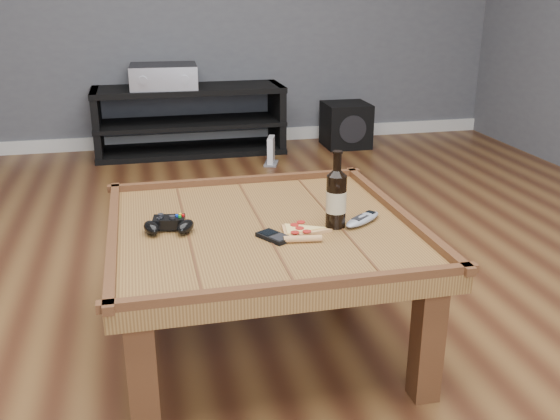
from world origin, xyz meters
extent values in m
plane|color=#3F2112|center=(0.00, 0.00, 0.00)|extent=(6.00, 6.00, 0.00)
cube|color=silver|center=(0.00, 2.99, 0.05)|extent=(5.00, 0.02, 0.10)
cube|color=brown|center=(0.00, 0.00, 0.42)|extent=(1.00, 1.00, 0.06)
cube|color=#3F2010|center=(-0.42, -0.42, 0.20)|extent=(0.08, 0.08, 0.39)
cube|color=#3F2010|center=(0.42, -0.42, 0.20)|extent=(0.08, 0.08, 0.39)
cube|color=#3F2010|center=(-0.42, 0.42, 0.20)|extent=(0.08, 0.08, 0.39)
cube|color=#3F2010|center=(0.42, 0.42, 0.20)|extent=(0.08, 0.08, 0.39)
cube|color=#3F2010|center=(0.00, 0.48, 0.46)|extent=(1.03, 0.03, 0.03)
cube|color=#3F2010|center=(0.00, -0.48, 0.46)|extent=(1.03, 0.03, 0.03)
cube|color=#3F2010|center=(0.48, 0.00, 0.46)|extent=(0.03, 1.03, 0.03)
cube|color=#3F2010|center=(-0.48, 0.00, 0.46)|extent=(0.03, 1.03, 0.03)
cube|color=black|center=(0.00, 2.75, 0.48)|extent=(1.40, 0.45, 0.04)
cube|color=black|center=(0.00, 2.75, 0.23)|extent=(1.40, 0.45, 0.03)
cube|color=black|center=(0.00, 2.75, 0.02)|extent=(1.40, 0.45, 0.04)
cube|color=black|center=(-0.67, 2.75, 0.25)|extent=(0.05, 0.44, 0.50)
cube|color=black|center=(0.67, 2.75, 0.25)|extent=(0.05, 0.44, 0.50)
cylinder|color=black|center=(0.24, -0.06, 0.54)|extent=(0.07, 0.07, 0.18)
cone|color=black|center=(0.24, -0.06, 0.64)|extent=(0.06, 0.06, 0.03)
cylinder|color=black|center=(0.24, -0.06, 0.67)|extent=(0.03, 0.03, 0.06)
cylinder|color=black|center=(0.24, -0.06, 0.71)|extent=(0.03, 0.03, 0.01)
cylinder|color=tan|center=(0.24, -0.06, 0.54)|extent=(0.07, 0.07, 0.07)
cube|color=black|center=(-0.30, 0.03, 0.47)|extent=(0.11, 0.08, 0.03)
ellipsoid|color=black|center=(-0.36, 0.00, 0.47)|extent=(0.07, 0.10, 0.04)
ellipsoid|color=black|center=(-0.26, -0.01, 0.47)|extent=(0.08, 0.10, 0.04)
cylinder|color=black|center=(-0.33, 0.05, 0.50)|extent=(0.02, 0.02, 0.01)
cylinder|color=black|center=(-0.29, 0.02, 0.50)|extent=(0.02, 0.02, 0.01)
cylinder|color=yellow|center=(-0.27, 0.05, 0.49)|extent=(0.01, 0.01, 0.01)
cylinder|color=red|center=(-0.26, 0.04, 0.49)|extent=(0.01, 0.01, 0.01)
cylinder|color=#0C33CC|center=(-0.28, 0.04, 0.49)|extent=(0.01, 0.01, 0.01)
cylinder|color=#0C9919|center=(-0.27, 0.03, 0.49)|extent=(0.01, 0.01, 0.01)
cylinder|color=tan|center=(0.09, -0.17, 0.46)|extent=(0.12, 0.04, 0.02)
cylinder|color=#A52315|center=(0.08, -0.12, 0.47)|extent=(0.03, 0.03, 0.00)
cylinder|color=#A52315|center=(0.12, -0.13, 0.47)|extent=(0.03, 0.03, 0.00)
cylinder|color=#A52315|center=(0.11, -0.09, 0.47)|extent=(0.03, 0.03, 0.00)
cylinder|color=#A52315|center=(0.10, -0.06, 0.47)|extent=(0.03, 0.03, 0.00)
cylinder|color=#A52315|center=(0.12, -0.04, 0.47)|extent=(0.03, 0.03, 0.00)
cube|color=black|center=(0.01, -0.12, 0.46)|extent=(0.11, 0.13, 0.01)
cube|color=black|center=(0.00, -0.10, 0.46)|extent=(0.06, 0.06, 0.00)
cube|color=black|center=(0.03, -0.15, 0.46)|extent=(0.07, 0.07, 0.00)
ellipsoid|color=gray|center=(0.33, -0.05, 0.46)|extent=(0.18, 0.15, 0.03)
cube|color=black|center=(0.38, -0.02, 0.47)|extent=(0.03, 0.04, 0.00)
cube|color=black|center=(0.32, -0.06, 0.47)|extent=(0.07, 0.06, 0.00)
cube|color=black|center=(-0.17, 2.75, 0.58)|extent=(0.49, 0.41, 0.17)
cube|color=silver|center=(-0.18, 2.56, 0.58)|extent=(0.47, 0.04, 0.17)
cylinder|color=silver|center=(-0.33, 2.56, 0.58)|extent=(0.06, 0.02, 0.06)
cylinder|color=silver|center=(-0.04, 2.54, 0.58)|extent=(0.06, 0.02, 0.06)
cube|color=black|center=(1.21, 2.69, 0.17)|extent=(0.34, 0.34, 0.34)
cylinder|color=black|center=(1.21, 2.52, 0.17)|extent=(0.21, 0.01, 0.21)
cube|color=slate|center=(0.52, 2.29, 0.01)|extent=(0.13, 0.18, 0.01)
cube|color=white|center=(0.52, 2.29, 0.11)|extent=(0.08, 0.15, 0.19)
camera|label=1|loc=(-0.38, -1.91, 1.21)|focal=40.00mm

